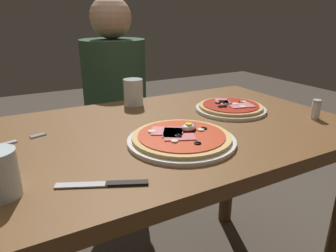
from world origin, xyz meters
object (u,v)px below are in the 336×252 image
Objects in this scene: pizza_foreground at (181,138)px; diner_person at (117,120)px; water_glass_far at (0,177)px; salt_shaker at (316,109)px; dining_table at (156,164)px; water_glass_near at (133,94)px; pizza_across_left at (231,108)px; fork at (13,142)px; knife at (109,184)px.

diner_person reaches higher than pizza_foreground.
water_glass_far reaches higher than salt_shaker.
dining_table is 12.24× the size of water_glass_near.
dining_table is at bearing -172.88° from pizza_across_left.
dining_table is 4.91× the size of pizza_across_left.
dining_table is 0.69m from diner_person.
water_glass_near reaches higher than fork.
knife is (-0.57, -0.30, -0.01)m from pizza_across_left.
diner_person is (0.50, 0.58, -0.19)m from fork.
water_glass_far is at bearing -171.87° from pizza_foreground.
water_glass_near is at bearing 45.22° from water_glass_far.
pizza_foreground reaches higher than dining_table.
water_glass_far is 0.53× the size of knife.
pizza_across_left is 0.64m from knife.
pizza_foreground is 2.90× the size of water_glass_near.
salt_shaker is at bearing 6.32° from knife.
dining_table is 0.19m from pizza_foreground.
knife is (0.20, -0.06, -0.04)m from water_glass_far.
pizza_foreground is 0.42m from water_glass_near.
diner_person is (0.06, 0.39, -0.24)m from water_glass_near.
knife is at bearing -117.49° from water_glass_near.
water_glass_near reaches higher than water_glass_far.
water_glass_near is 0.46m from diner_person.
water_glass_far is at bearing -134.78° from water_glass_near.
fork is at bearing 166.70° from dining_table.
pizza_foreground is at bearing -93.90° from water_glass_near.
knife is 0.16× the size of diner_person.
pizza_foreground is 1.64× the size of knife.
diner_person reaches higher than water_glass_far.
diner_person reaches higher than water_glass_near.
water_glass_near is 0.48m from fork.
diner_person reaches higher than fork.
pizza_foreground is at bearing -28.51° from fork.
diner_person is at bearing 116.81° from salt_shaker.
pizza_across_left reaches higher than knife.
salt_shaker reaches higher than fork.
pizza_foreground is 0.28m from knife.
diner_person reaches higher than dining_table.
diner_person is at bearing 83.90° from pizza_foreground.
water_glass_far is 0.63× the size of fork.
diner_person is (-0.43, 0.85, -0.22)m from salt_shaker.
dining_table is 6.93× the size of knife.
pizza_across_left is at bearing 17.22° from water_glass_far.
diner_person is at bearing 110.00° from pizza_across_left.
pizza_across_left is 3.90× the size of salt_shaker.
knife is at bearing -132.63° from dining_table.
salt_shaker is (0.20, -0.21, 0.02)m from pizza_across_left.
water_glass_far is (-0.77, -0.24, 0.03)m from pizza_across_left.
pizza_foreground reaches higher than pizza_across_left.
knife reaches higher than fork.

